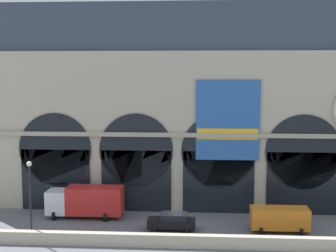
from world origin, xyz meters
TOP-DOWN VIEW (x-y plane):
  - ground_plane at (0.00, 0.00)m, footprint 200.00×200.00m
  - quay_parapet_wall at (0.00, -4.86)m, footprint 90.00×0.70m
  - station_building at (0.03, 7.99)m, footprint 44.02×6.38m
  - box_truck_midwest at (-8.93, 2.48)m, footprint 7.50×2.91m
  - car_center at (-0.18, -0.61)m, footprint 4.40×2.22m
  - van_mideast at (9.56, -0.42)m, footprint 5.20×2.48m
  - street_lamp_quayside at (-12.12, -4.06)m, footprint 0.44×0.44m

SIDE VIEW (x-z plane):
  - ground_plane at x=0.00m, z-range 0.00..0.00m
  - quay_parapet_wall at x=0.00m, z-range 0.00..1.08m
  - car_center at x=-0.18m, z-range 0.03..1.58m
  - van_mideast at x=9.56m, z-range 0.15..2.35m
  - box_truck_midwest at x=-8.93m, z-range 0.14..3.26m
  - street_lamp_quayside at x=-12.12m, z-range 0.96..7.86m
  - station_building at x=0.03m, z-range -0.28..21.22m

